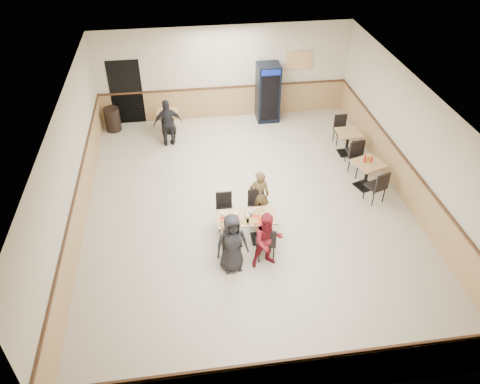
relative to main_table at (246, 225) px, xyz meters
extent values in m
plane|color=beige|center=(0.23, 1.13, -0.47)|extent=(10.00, 10.00, 0.00)
plane|color=silver|center=(0.23, 1.13, 2.53)|extent=(10.00, 10.00, 0.00)
plane|color=beige|center=(0.23, 6.13, 1.03)|extent=(8.00, 0.00, 8.00)
plane|color=beige|center=(0.23, -3.87, 1.03)|extent=(8.00, 0.00, 8.00)
plane|color=beige|center=(-3.77, 1.13, 1.03)|extent=(0.00, 10.00, 10.00)
plane|color=beige|center=(4.23, 1.13, 1.03)|extent=(0.00, 10.00, 10.00)
cube|color=tan|center=(0.23, 6.12, 0.03)|extent=(7.98, 0.03, 1.00)
cube|color=tan|center=(4.21, 1.13, 0.03)|extent=(0.03, 9.98, 1.00)
cube|color=#472B19|center=(0.23, 6.10, 0.56)|extent=(7.98, 0.04, 0.06)
cube|color=black|center=(-2.87, 6.11, 0.58)|extent=(1.00, 0.02, 2.10)
cube|color=orange|center=(2.63, 6.10, 1.33)|extent=(0.85, 0.02, 0.60)
cube|color=black|center=(-0.33, 0.00, -0.45)|extent=(0.43, 0.43, 0.04)
cylinder|color=black|center=(-0.33, 0.00, -0.11)|extent=(0.08, 0.08, 0.64)
cube|color=tan|center=(-0.33, 0.00, 0.22)|extent=(0.66, 0.66, 0.04)
cube|color=black|center=(0.33, 0.00, -0.45)|extent=(0.43, 0.43, 0.04)
cylinder|color=black|center=(0.33, 0.00, -0.11)|extent=(0.08, 0.08, 0.64)
cube|color=tan|center=(0.33, 0.00, 0.22)|extent=(0.66, 0.66, 0.04)
imported|color=black|center=(-0.43, -0.80, 0.24)|extent=(0.75, 0.55, 1.41)
imported|color=maroon|center=(0.32, -0.80, 0.21)|extent=(0.73, 0.60, 1.37)
imported|color=brown|center=(0.43, 0.80, 0.19)|extent=(0.52, 0.38, 1.33)
imported|color=black|center=(-1.64, 4.54, 0.25)|extent=(0.89, 0.47, 1.45)
cube|color=#B4290C|center=(-0.38, -0.11, 0.25)|extent=(0.43, 0.31, 0.02)
cube|color=#B4290C|center=(0.33, -0.14, 0.25)|extent=(0.43, 0.31, 0.02)
cylinder|color=silver|center=(0.09, -0.19, 0.24)|extent=(0.22, 0.22, 0.01)
cube|color=#C37E4C|center=(0.09, -0.19, 0.25)|extent=(0.26, 0.18, 0.02)
cylinder|color=silver|center=(0.28, 0.14, 0.24)|extent=(0.22, 0.22, 0.01)
cube|color=#C37E4C|center=(0.28, 0.14, 0.25)|extent=(0.29, 0.27, 0.02)
cylinder|color=silver|center=(-0.10, -0.17, 0.24)|extent=(0.22, 0.22, 0.01)
cube|color=#C37E4C|center=(-0.10, -0.17, 0.25)|extent=(0.28, 0.22, 0.02)
cylinder|color=silver|center=(0.42, -0.10, 0.24)|extent=(0.22, 0.22, 0.01)
cube|color=#C37E4C|center=(0.42, -0.10, 0.25)|extent=(0.29, 0.25, 0.02)
cylinder|color=silver|center=(-0.42, -0.11, 0.24)|extent=(0.22, 0.22, 0.01)
cube|color=#C37E4C|center=(-0.42, -0.11, 0.25)|extent=(0.28, 0.23, 0.02)
cylinder|color=silver|center=(-0.48, -0.20, 0.24)|extent=(0.22, 0.22, 0.01)
cube|color=#C37E4C|center=(-0.48, -0.20, 0.25)|extent=(0.28, 0.23, 0.02)
cylinder|color=white|center=(-0.47, -0.23, 0.28)|extent=(0.08, 0.08, 0.09)
cylinder|color=white|center=(-0.24, 0.05, 0.28)|extent=(0.08, 0.08, 0.09)
cylinder|color=white|center=(-0.28, -0.26, 0.28)|extent=(0.08, 0.08, 0.09)
cylinder|color=white|center=(-0.52, 0.10, 0.28)|extent=(0.08, 0.08, 0.09)
cylinder|color=#B3B6C8|center=(0.05, 0.05, 0.30)|extent=(0.07, 0.07, 0.12)
cylinder|color=#B3B6C8|center=(0.11, 0.00, 0.30)|extent=(0.07, 0.07, 0.12)
ellipsoid|color=white|center=(0.02, -0.02, 0.29)|extent=(0.14, 0.14, 0.10)
cube|color=black|center=(3.43, 1.63, -0.45)|extent=(0.58, 0.58, 0.04)
cylinder|color=black|center=(3.43, 1.63, -0.09)|extent=(0.09, 0.09, 0.68)
cube|color=tan|center=(3.43, 1.63, 0.26)|extent=(0.89, 0.89, 0.04)
cube|color=black|center=(3.47, 3.28, -0.45)|extent=(0.43, 0.43, 0.04)
cylinder|color=black|center=(3.47, 3.28, -0.11)|extent=(0.09, 0.09, 0.65)
cube|color=tan|center=(3.47, 3.28, 0.23)|extent=(0.67, 0.67, 0.04)
cylinder|color=red|center=(3.33, 1.68, 0.38)|extent=(0.06, 0.06, 0.20)
cylinder|color=#B47118|center=(3.42, 1.68, 0.37)|extent=(0.06, 0.06, 0.17)
cylinder|color=red|center=(3.51, 1.68, 0.35)|extent=(0.05, 0.05, 0.14)
cube|color=black|center=(-1.64, 5.33, -0.45)|extent=(0.44, 0.44, 0.04)
cylinder|color=black|center=(-1.64, 5.33, -0.12)|extent=(0.08, 0.08, 0.63)
cube|color=tan|center=(-1.64, 5.33, 0.21)|extent=(0.68, 0.68, 0.04)
cube|color=black|center=(1.58, 5.73, 0.46)|extent=(0.71, 0.69, 1.87)
cube|color=black|center=(1.58, 5.38, 0.41)|extent=(0.57, 0.02, 1.47)
cube|color=navy|center=(1.58, 5.37, 1.28)|extent=(0.59, 0.02, 0.18)
cylinder|color=black|center=(-3.37, 5.68, -0.09)|extent=(0.48, 0.48, 0.75)
camera|label=1|loc=(-1.27, -7.83, 6.89)|focal=35.00mm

